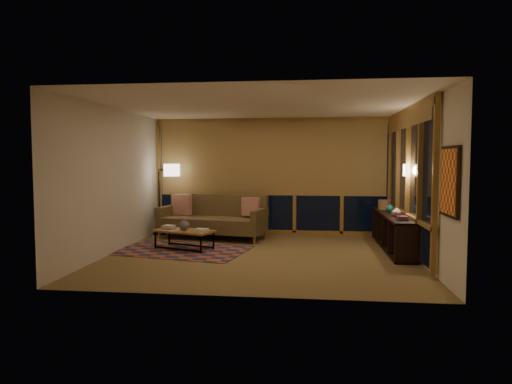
# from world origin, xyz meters

# --- Properties ---
(floor) EXTENTS (5.50, 5.00, 0.01)m
(floor) POSITION_xyz_m (0.00, 0.00, 0.00)
(floor) COLOR brown
(floor) RESTS_ON ground
(ceiling) EXTENTS (5.50, 5.00, 0.01)m
(ceiling) POSITION_xyz_m (0.00, 0.00, 2.70)
(ceiling) COLOR #F5E7CC
(ceiling) RESTS_ON walls
(walls) EXTENTS (5.51, 5.01, 2.70)m
(walls) POSITION_xyz_m (0.00, 0.00, 1.35)
(walls) COLOR white
(walls) RESTS_ON floor
(window_wall_back) EXTENTS (5.30, 0.16, 2.60)m
(window_wall_back) POSITION_xyz_m (0.00, 2.43, 1.35)
(window_wall_back) COLOR #B38240
(window_wall_back) RESTS_ON walls
(window_wall_right) EXTENTS (0.16, 3.70, 2.60)m
(window_wall_right) POSITION_xyz_m (2.68, 0.60, 1.35)
(window_wall_right) COLOR #B38240
(window_wall_right) RESTS_ON walls
(wall_art) EXTENTS (0.06, 0.74, 0.94)m
(wall_art) POSITION_xyz_m (2.71, -1.85, 1.45)
(wall_art) COLOR red
(wall_art) RESTS_ON walls
(wall_sconce) EXTENTS (0.12, 0.18, 0.22)m
(wall_sconce) POSITION_xyz_m (2.62, 0.45, 1.55)
(wall_sconce) COLOR white
(wall_sconce) RESTS_ON walls
(sofa) EXTENTS (2.44, 1.36, 0.95)m
(sofa) POSITION_xyz_m (-1.25, 1.68, 0.47)
(sofa) COLOR brown
(sofa) RESTS_ON floor
(pillow_left) EXTENTS (0.49, 0.31, 0.46)m
(pillow_left) POSITION_xyz_m (-2.02, 2.00, 0.70)
(pillow_left) COLOR red
(pillow_left) RESTS_ON sofa
(pillow_right) EXTENTS (0.42, 0.25, 0.40)m
(pillow_right) POSITION_xyz_m (-0.39, 1.72, 0.67)
(pillow_right) COLOR red
(pillow_right) RESTS_ON sofa
(area_rug) EXTENTS (2.71, 2.08, 0.01)m
(area_rug) POSITION_xyz_m (-1.55, 0.30, 0.01)
(area_rug) COLOR #B3512C
(area_rug) RESTS_ON floor
(coffee_table) EXTENTS (1.26, 0.88, 0.38)m
(coffee_table) POSITION_xyz_m (-1.53, 0.40, 0.19)
(coffee_table) COLOR #B38240
(coffee_table) RESTS_ON floor
(book_stack_a) EXTENTS (0.26, 0.24, 0.06)m
(book_stack_a) POSITION_xyz_m (-1.87, 0.52, 0.41)
(book_stack_a) COLOR beige
(book_stack_a) RESTS_ON coffee_table
(book_stack_b) EXTENTS (0.25, 0.21, 0.04)m
(book_stack_b) POSITION_xyz_m (-1.15, 0.30, 0.41)
(book_stack_b) COLOR beige
(book_stack_b) RESTS_ON coffee_table
(ceramic_pot) EXTENTS (0.27, 0.27, 0.20)m
(ceramic_pot) POSITION_xyz_m (-1.52, 0.36, 0.48)
(ceramic_pot) COLOR #2D2D2D
(ceramic_pot) RESTS_ON coffee_table
(floor_lamp) EXTENTS (0.65, 0.54, 1.66)m
(floor_lamp) POSITION_xyz_m (-2.60, 2.12, 0.83)
(floor_lamp) COLOR black
(floor_lamp) RESTS_ON floor
(bookshelf) EXTENTS (0.40, 2.75, 0.69)m
(bookshelf) POSITION_xyz_m (2.49, 0.92, 0.34)
(bookshelf) COLOR black
(bookshelf) RESTS_ON floor
(basket) EXTENTS (0.27, 0.27, 0.20)m
(basket) POSITION_xyz_m (2.47, 1.77, 0.79)
(basket) COLOR brown
(basket) RESTS_ON bookshelf
(teal_bowl) EXTENTS (0.18, 0.18, 0.15)m
(teal_bowl) POSITION_xyz_m (2.49, 1.23, 0.76)
(teal_bowl) COLOR #1E7476
(teal_bowl) RESTS_ON bookshelf
(vase) EXTENTS (0.21, 0.21, 0.19)m
(vase) POSITION_xyz_m (2.49, 0.55, 0.78)
(vase) COLOR tan
(vase) RESTS_ON bookshelf
(shelf_book_stack) EXTENTS (0.24, 0.29, 0.07)m
(shelf_book_stack) POSITION_xyz_m (2.49, 0.01, 0.72)
(shelf_book_stack) COLOR beige
(shelf_book_stack) RESTS_ON bookshelf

